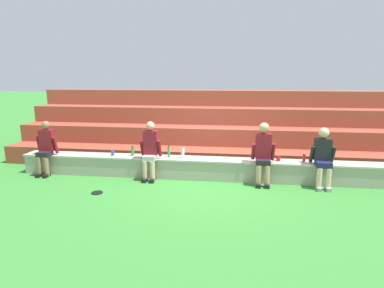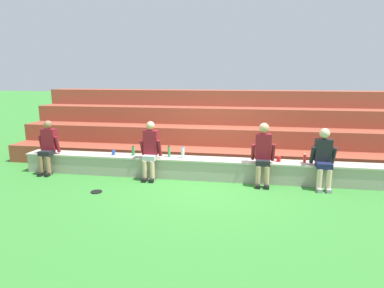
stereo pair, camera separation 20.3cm
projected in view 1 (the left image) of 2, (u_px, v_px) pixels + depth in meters
ground_plane at (207, 181)px, 7.54m from camera, size 80.00×80.00×0.00m
stone_seating_wall at (208, 168)px, 7.71m from camera, size 9.23×0.51×0.49m
brick_bleachers at (215, 131)px, 9.99m from camera, size 11.51×3.04×1.96m
person_far_left at (46, 147)px, 7.95m from camera, size 0.52×0.53×1.33m
person_left_of_center at (150, 150)px, 7.56m from camera, size 0.50×0.50×1.38m
person_center at (263, 152)px, 7.20m from camera, size 0.52×0.51×1.40m
person_right_of_center at (323, 156)px, 7.03m from camera, size 0.52×0.56×1.32m
water_bottle_near_left at (169, 152)px, 7.78m from camera, size 0.06×0.06×0.28m
water_bottle_center_gap at (133, 151)px, 7.93m from camera, size 0.07×0.07×0.23m
water_bottle_mid_right at (183, 153)px, 7.69m from camera, size 0.08×0.08×0.28m
water_bottle_near_right at (304, 158)px, 7.37m from camera, size 0.06×0.06×0.21m
plastic_cup_right_end at (278, 158)px, 7.44m from camera, size 0.09×0.09×0.12m
plastic_cup_left_end at (113, 153)px, 7.96m from camera, size 0.08×0.08×0.12m
frisbee at (97, 193)px, 6.78m from camera, size 0.24×0.24×0.02m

